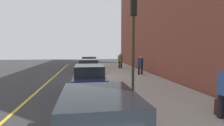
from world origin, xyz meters
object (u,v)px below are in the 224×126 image
object	(u,v)px
rolling_suitcase	(220,108)
parked_car_navy	(89,78)
parked_car_silver	(88,68)
parked_car_white	(98,123)
parked_car_charcoal	(89,63)
traffic_light_pole	(133,33)
pedestrian_olive_coat	(120,60)
pedestrian_navy_coat	(140,65)

from	to	relation	value
rolling_suitcase	parked_car_navy	bearing A→B (deg)	40.31
parked_car_navy	parked_car_silver	xyz separation A→B (m)	(5.89, -0.04, -0.00)
parked_car_white	parked_car_navy	size ratio (longest dim) A/B	1.09
parked_car_charcoal	parked_car_white	bearing A→B (deg)	179.81
parked_car_charcoal	traffic_light_pole	world-z (taller)	traffic_light_pole
rolling_suitcase	traffic_light_pole	bearing A→B (deg)	41.63
rolling_suitcase	parked_car_charcoal	bearing A→B (deg)	14.33
pedestrian_olive_coat	parked_car_silver	bearing A→B (deg)	141.19
parked_car_white	parked_car_charcoal	bearing A→B (deg)	-0.19
pedestrian_olive_coat	parked_car_charcoal	bearing A→B (deg)	77.89
parked_car_white	pedestrian_olive_coat	world-z (taller)	pedestrian_olive_coat
parked_car_navy	pedestrian_olive_coat	bearing A→B (deg)	-19.89
parked_car_silver	rolling_suitcase	bearing A→B (deg)	-158.57
parked_car_navy	traffic_light_pole	distance (m)	3.99
parked_car_navy	traffic_light_pole	bearing A→B (deg)	-141.19
parked_car_white	pedestrian_olive_coat	size ratio (longest dim) A/B	2.72
parked_car_white	parked_car_navy	distance (m)	6.69
parked_car_silver	pedestrian_navy_coat	bearing A→B (deg)	-98.73
parked_car_navy	parked_car_white	bearing A→B (deg)	-179.21
parked_car_charcoal	pedestrian_olive_coat	xyz separation A→B (m)	(-0.79, -3.69, 0.33)
parked_car_silver	parked_car_charcoal	xyz separation A→B (m)	(5.51, -0.11, 0.00)
parked_car_charcoal	pedestrian_navy_coat	xyz separation A→B (m)	(-6.22, -4.50, 0.27)
parked_car_white	parked_car_charcoal	xyz separation A→B (m)	(18.09, -0.06, -0.00)
parked_car_white	rolling_suitcase	bearing A→B (deg)	-70.48
pedestrian_olive_coat	traffic_light_pole	size ratio (longest dim) A/B	0.39
parked_car_silver	traffic_light_pole	world-z (taller)	traffic_light_pole
parked_car_navy	traffic_light_pole	xyz separation A→B (m)	(-2.47, -1.99, 2.43)
parked_car_silver	traffic_light_pole	xyz separation A→B (m)	(-8.36, -1.94, 2.43)
pedestrian_navy_coat	rolling_suitcase	size ratio (longest dim) A/B	1.82
parked_car_white	parked_car_navy	bearing A→B (deg)	0.79
parked_car_white	pedestrian_navy_coat	bearing A→B (deg)	-21.01
pedestrian_navy_coat	rolling_suitcase	world-z (taller)	pedestrian_navy_coat
parked_car_white	pedestrian_navy_coat	size ratio (longest dim) A/B	2.88
parked_car_charcoal	pedestrian_navy_coat	world-z (taller)	pedestrian_navy_coat
parked_car_charcoal	pedestrian_navy_coat	size ratio (longest dim) A/B	2.74
parked_car_navy	pedestrian_olive_coat	distance (m)	11.29
parked_car_navy	pedestrian_navy_coat	xyz separation A→B (m)	(5.18, -4.65, 0.27)
parked_car_navy	rolling_suitcase	xyz separation A→B (m)	(-5.17, -4.38, -0.33)
pedestrian_olive_coat	rolling_suitcase	distance (m)	15.80
pedestrian_olive_coat	traffic_light_pole	xyz separation A→B (m)	(-13.08, 1.85, 2.10)
parked_car_white	parked_car_navy	xyz separation A→B (m)	(6.69, 0.09, -0.00)
parked_car_charcoal	pedestrian_navy_coat	distance (m)	7.68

